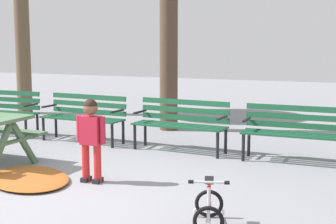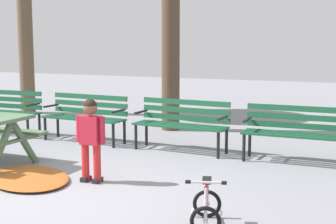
{
  "view_description": "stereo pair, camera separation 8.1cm",
  "coord_description": "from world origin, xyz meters",
  "views": [
    {
      "loc": [
        3.68,
        -4.64,
        1.86
      ],
      "look_at": [
        0.98,
        1.79,
        0.85
      ],
      "focal_mm": 54.16,
      "sensor_mm": 36.0,
      "label": 1
    },
    {
      "loc": [
        3.75,
        -4.61,
        1.86
      ],
      "look_at": [
        0.98,
        1.79,
        0.85
      ],
      "focal_mm": 54.16,
      "sensor_mm": 36.0,
      "label": 2
    }
  ],
  "objects": [
    {
      "name": "ground",
      "position": [
        0.0,
        0.0,
        0.0
      ],
      "size": [
        36.0,
        36.0,
        0.0
      ],
      "primitive_type": "plane",
      "color": "gray"
    },
    {
      "name": "park_bench_far_left",
      "position": [
        -3.14,
        3.18,
        0.51
      ],
      "size": [
        1.61,
        0.5,
        0.85
      ],
      "color": "#195133",
      "rests_on": "ground"
    },
    {
      "name": "park_bench_left",
      "position": [
        -1.24,
        3.16,
        0.51
      ],
      "size": [
        1.63,
        0.56,
        0.85
      ],
      "color": "#195133",
      "rests_on": "ground"
    },
    {
      "name": "park_bench_right",
      "position": [
        0.67,
        3.12,
        0.51
      ],
      "size": [
        1.63,
        0.57,
        0.85
      ],
      "color": "#195133",
      "rests_on": "ground"
    },
    {
      "name": "park_bench_far_right",
      "position": [
        2.56,
        3.06,
        0.51
      ],
      "size": [
        1.6,
        0.47,
        0.85
      ],
      "color": "#195133",
      "rests_on": "ground"
    },
    {
      "name": "child_standing",
      "position": [
        0.27,
        0.91,
        0.65
      ],
      "size": [
        0.42,
        0.19,
        1.1
      ],
      "color": "red",
      "rests_on": "ground"
    },
    {
      "name": "kids_bicycle",
      "position": [
        2.18,
        -0.01,
        0.2
      ],
      "size": [
        0.5,
        0.62,
        0.54
      ],
      "color": "black",
      "rests_on": "ground"
    },
    {
      "name": "leaf_pile",
      "position": [
        -0.54,
        0.64,
        0.04
      ],
      "size": [
        1.74,
        1.63,
        0.07
      ],
      "primitive_type": "ellipsoid",
      "rotation": [
        0.0,
        0.0,
        2.54
      ],
      "color": "#9E5623",
      "rests_on": "ground"
    }
  ]
}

